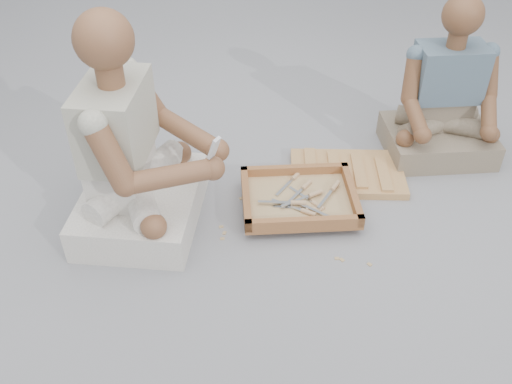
% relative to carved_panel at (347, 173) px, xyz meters
% --- Properties ---
extents(ground, '(60.00, 60.00, 0.00)m').
position_rel_carved_panel_xyz_m(ground, '(-0.29, -0.72, -0.02)').
color(ground, gray).
rests_on(ground, ground).
extents(carved_panel, '(0.62, 0.47, 0.04)m').
position_rel_carved_panel_xyz_m(carved_panel, '(0.00, 0.00, 0.00)').
color(carved_panel, olive).
rests_on(carved_panel, ground).
extents(tool_tray, '(0.62, 0.55, 0.07)m').
position_rel_carved_panel_xyz_m(tool_tray, '(-0.20, -0.30, 0.04)').
color(tool_tray, brown).
rests_on(tool_tray, carved_panel).
extents(chisel_0, '(0.21, 0.11, 0.02)m').
position_rel_carved_panel_xyz_m(chisel_0, '(-0.03, -0.42, 0.06)').
color(chisel_0, silver).
rests_on(chisel_0, tool_tray).
extents(chisel_1, '(0.22, 0.04, 0.02)m').
position_rel_carved_panel_xyz_m(chisel_1, '(-0.15, -0.37, 0.04)').
color(chisel_1, silver).
rests_on(chisel_1, tool_tray).
extents(chisel_2, '(0.10, 0.21, 0.02)m').
position_rel_carved_panel_xyz_m(chisel_2, '(-0.19, -0.22, 0.05)').
color(chisel_2, silver).
rests_on(chisel_2, tool_tray).
extents(chisel_3, '(0.17, 0.16, 0.02)m').
position_rel_carved_panel_xyz_m(chisel_3, '(-0.15, -0.28, 0.06)').
color(chisel_3, silver).
rests_on(chisel_3, tool_tray).
extents(chisel_4, '(0.09, 0.21, 0.02)m').
position_rel_carved_panel_xyz_m(chisel_4, '(-0.05, -0.22, 0.06)').
color(chisel_4, silver).
rests_on(chisel_4, tool_tray).
extents(chisel_5, '(0.10, 0.21, 0.02)m').
position_rel_carved_panel_xyz_m(chisel_5, '(-0.25, -0.15, 0.05)').
color(chisel_5, silver).
rests_on(chisel_5, tool_tray).
extents(chisel_6, '(0.22, 0.08, 0.02)m').
position_rel_carved_panel_xyz_m(chisel_6, '(-0.16, -0.39, 0.05)').
color(chisel_6, silver).
rests_on(chisel_6, tool_tray).
extents(chisel_7, '(0.22, 0.05, 0.02)m').
position_rel_carved_panel_xyz_m(chisel_7, '(-0.22, -0.35, 0.06)').
color(chisel_7, silver).
rests_on(chisel_7, tool_tray).
extents(chisel_8, '(0.19, 0.14, 0.02)m').
position_rel_carved_panel_xyz_m(chisel_8, '(-0.12, -0.32, 0.05)').
color(chisel_8, silver).
rests_on(chisel_8, tool_tray).
extents(wood_chip_0, '(0.02, 0.02, 0.00)m').
position_rel_carved_panel_xyz_m(wood_chip_0, '(0.03, -0.60, -0.02)').
color(wood_chip_0, tan).
rests_on(wood_chip_0, ground).
extents(wood_chip_1, '(0.02, 0.02, 0.00)m').
position_rel_carved_panel_xyz_m(wood_chip_1, '(-0.52, -0.50, -0.02)').
color(wood_chip_1, tan).
rests_on(wood_chip_1, ground).
extents(wood_chip_2, '(0.02, 0.02, 0.00)m').
position_rel_carved_panel_xyz_m(wood_chip_2, '(0.15, -0.60, -0.02)').
color(wood_chip_2, tan).
rests_on(wood_chip_2, ground).
extents(wood_chip_3, '(0.02, 0.02, 0.00)m').
position_rel_carved_panel_xyz_m(wood_chip_3, '(-0.14, 0.04, -0.02)').
color(wood_chip_3, tan).
rests_on(wood_chip_3, ground).
extents(wood_chip_4, '(0.02, 0.02, 0.00)m').
position_rel_carved_panel_xyz_m(wood_chip_4, '(-0.26, -0.05, -0.02)').
color(wood_chip_4, tan).
rests_on(wood_chip_4, ground).
extents(wood_chip_5, '(0.02, 0.02, 0.00)m').
position_rel_carved_panel_xyz_m(wood_chip_5, '(-0.48, -0.29, -0.02)').
color(wood_chip_5, tan).
rests_on(wood_chip_5, ground).
extents(wood_chip_6, '(0.02, 0.02, 0.00)m').
position_rel_carved_panel_xyz_m(wood_chip_6, '(-0.45, -0.07, -0.02)').
color(wood_chip_6, tan).
rests_on(wood_chip_6, ground).
extents(wood_chip_7, '(0.02, 0.02, 0.00)m').
position_rel_carved_panel_xyz_m(wood_chip_7, '(-0.50, -0.54, -0.02)').
color(wood_chip_7, tan).
rests_on(wood_chip_7, ground).
extents(wood_chip_8, '(0.02, 0.02, 0.00)m').
position_rel_carved_panel_xyz_m(wood_chip_8, '(0.08, -0.05, -0.02)').
color(wood_chip_8, tan).
rests_on(wood_chip_8, ground).
extents(wood_chip_9, '(0.02, 0.02, 0.00)m').
position_rel_carved_panel_xyz_m(wood_chip_9, '(-0.40, -0.47, -0.02)').
color(wood_chip_9, tan).
rests_on(wood_chip_9, ground).
extents(wood_chip_10, '(0.02, 0.02, 0.00)m').
position_rel_carved_panel_xyz_m(wood_chip_10, '(0.01, -0.59, -0.02)').
color(wood_chip_10, tan).
rests_on(wood_chip_10, ground).
extents(wood_chip_11, '(0.02, 0.02, 0.00)m').
position_rel_carved_panel_xyz_m(wood_chip_11, '(-0.12, -0.21, -0.02)').
color(wood_chip_11, tan).
rests_on(wood_chip_11, ground).
extents(wood_chip_12, '(0.02, 0.02, 0.00)m').
position_rel_carved_panel_xyz_m(wood_chip_12, '(-0.50, -0.58, -0.02)').
color(wood_chip_12, tan).
rests_on(wood_chip_12, ground).
extents(wood_chip_13, '(0.02, 0.02, 0.00)m').
position_rel_carved_panel_xyz_m(wood_chip_13, '(0.02, 0.07, -0.02)').
color(wood_chip_13, tan).
rests_on(wood_chip_13, ground).
extents(wood_chip_14, '(0.02, 0.02, 0.00)m').
position_rel_carved_panel_xyz_m(wood_chip_14, '(0.01, -0.08, -0.02)').
color(wood_chip_14, tan).
rests_on(wood_chip_14, ground).
extents(craftsman, '(0.69, 0.68, 0.98)m').
position_rel_carved_panel_xyz_m(craftsman, '(-0.89, -0.52, 0.32)').
color(craftsman, silver).
rests_on(craftsman, ground).
extents(companion, '(0.63, 0.56, 0.83)m').
position_rel_carved_panel_xyz_m(companion, '(0.44, 0.33, 0.26)').
color(companion, gray).
rests_on(companion, ground).
extents(mobile_phone, '(0.06, 0.05, 0.10)m').
position_rel_carved_panel_xyz_m(mobile_phone, '(-0.52, -0.54, 0.44)').
color(mobile_phone, silver).
rests_on(mobile_phone, craftsman).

